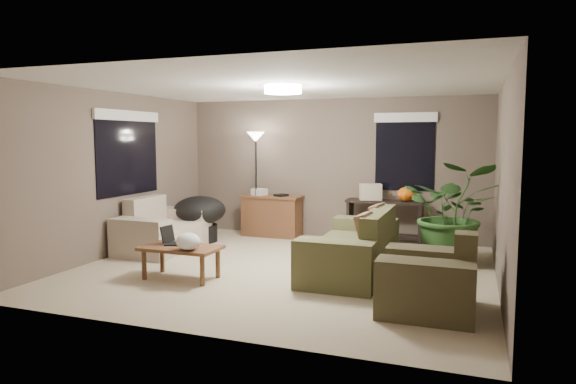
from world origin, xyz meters
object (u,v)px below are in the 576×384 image
(console_table, at_px, (385,219))
(floor_lamp, at_px, (256,149))
(cat_scratching_post, at_px, (462,249))
(main_sofa, at_px, (355,251))
(desk, at_px, (272,216))
(armchair, at_px, (429,283))
(coffee_table, at_px, (181,251))
(houseplant, at_px, (453,224))
(papasan_chair, at_px, (200,215))
(loveseat, at_px, (162,232))

(console_table, xyz_separation_m, floor_lamp, (-2.35, -0.07, 1.16))
(console_table, xyz_separation_m, cat_scratching_post, (1.28, -1.03, -0.22))
(main_sofa, height_order, desk, main_sofa)
(armchair, bearing_deg, main_sofa, 130.21)
(coffee_table, distance_m, console_table, 3.72)
(coffee_table, distance_m, houseplant, 3.83)
(cat_scratching_post, bearing_deg, armchair, -97.08)
(coffee_table, xyz_separation_m, houseplant, (3.23, 2.05, 0.22))
(desk, height_order, papasan_chair, papasan_chair)
(coffee_table, height_order, desk, desk)
(armchair, height_order, console_table, armchair)
(coffee_table, xyz_separation_m, desk, (0.02, 3.09, 0.02))
(coffee_table, bearing_deg, floor_lamp, 95.00)
(cat_scratching_post, bearing_deg, console_table, 141.35)
(armchair, distance_m, papasan_chair, 4.71)
(loveseat, distance_m, coffee_table, 1.83)
(loveseat, xyz_separation_m, floor_lamp, (0.94, 1.64, 1.30))
(desk, bearing_deg, main_sofa, -45.11)
(floor_lamp, bearing_deg, desk, 15.71)
(armchair, bearing_deg, console_table, 107.11)
(armchair, bearing_deg, loveseat, 160.01)
(desk, height_order, console_table, same)
(loveseat, relative_size, papasan_chair, 1.36)
(armchair, height_order, houseplant, houseplant)
(papasan_chair, height_order, cat_scratching_post, papasan_chair)
(loveseat, height_order, cat_scratching_post, loveseat)
(coffee_table, distance_m, desk, 3.09)
(loveseat, height_order, houseplant, houseplant)
(loveseat, distance_m, cat_scratching_post, 4.63)
(loveseat, distance_m, floor_lamp, 2.29)
(console_table, height_order, papasan_chair, papasan_chair)
(coffee_table, relative_size, floor_lamp, 0.52)
(desk, xyz_separation_m, cat_scratching_post, (3.36, -1.04, -0.16))
(coffee_table, bearing_deg, armchair, -3.50)
(desk, distance_m, floor_lamp, 1.25)
(papasan_chair, bearing_deg, console_table, 16.34)
(main_sofa, bearing_deg, coffee_table, -151.91)
(houseplant, bearing_deg, loveseat, -171.31)
(floor_lamp, bearing_deg, console_table, 1.66)
(main_sofa, relative_size, houseplant, 1.49)
(armchair, xyz_separation_m, houseplant, (0.14, 2.24, 0.28))
(main_sofa, relative_size, desk, 2.00)
(main_sofa, xyz_separation_m, desk, (-2.00, 2.01, 0.08))
(loveseat, height_order, papasan_chair, loveseat)
(cat_scratching_post, bearing_deg, main_sofa, -144.19)
(main_sofa, relative_size, cat_scratching_post, 4.40)
(main_sofa, relative_size, loveseat, 1.37)
(floor_lamp, height_order, cat_scratching_post, floor_lamp)
(armchair, distance_m, console_table, 3.42)
(desk, relative_size, floor_lamp, 0.58)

